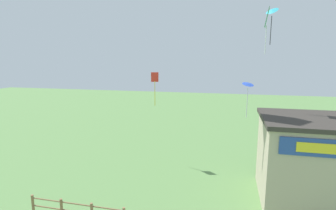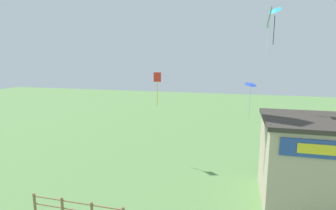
# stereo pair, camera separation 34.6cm
# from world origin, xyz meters

# --- Properties ---
(seaside_building) EXTENTS (6.49, 5.23, 5.01)m
(seaside_building) POSITION_xyz_m (8.18, 11.65, 2.52)
(seaside_building) COLOR #B7A88E
(seaside_building) RESTS_ON ground_plane
(kite_green_diamond) EXTENTS (0.34, 0.88, 2.81)m
(kite_green_diamond) POSITION_xyz_m (5.13, 13.58, 10.55)
(kite_green_diamond) COLOR green
(kite_cyan_delta) EXTENTS (1.13, 1.11, 2.58)m
(kite_cyan_delta) POSITION_xyz_m (5.70, 15.89, 11.44)
(kite_cyan_delta) COLOR #2DB2C6
(kite_blue_delta) EXTENTS (1.15, 1.14, 2.62)m
(kite_blue_delta) POSITION_xyz_m (4.34, 15.45, 6.35)
(kite_blue_delta) COLOR blue
(kite_red_diamond) EXTENTS (0.66, 0.46, 2.72)m
(kite_red_diamond) POSITION_xyz_m (-2.84, 16.09, 6.39)
(kite_red_diamond) COLOR red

